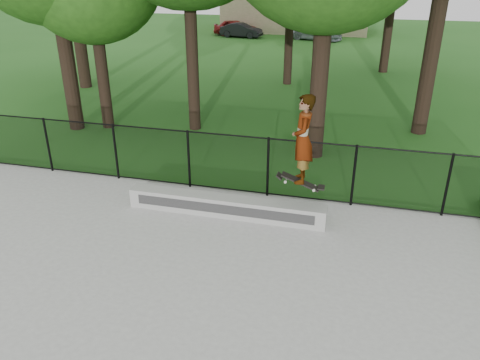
% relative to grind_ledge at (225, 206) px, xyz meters
% --- Properties ---
extents(concrete_slab, '(14.00, 12.00, 0.06)m').
position_rel_grind_ledge_xyz_m(concrete_slab, '(-1.29, -4.70, -0.25)').
color(concrete_slab, '#989893').
rests_on(concrete_slab, ground).
extents(grind_ledge, '(4.48, 0.40, 0.44)m').
position_rel_grind_ledge_xyz_m(grind_ledge, '(0.00, 0.00, 0.00)').
color(grind_ledge, '#969792').
rests_on(grind_ledge, concrete_slab).
extents(car_a, '(3.73, 2.16, 1.20)m').
position_rel_grind_ledge_xyz_m(car_a, '(-7.66, 29.24, 0.32)').
color(car_a, maroon).
rests_on(car_a, ground).
extents(car_b, '(3.10, 1.55, 1.08)m').
position_rel_grind_ledge_xyz_m(car_b, '(-6.86, 28.08, 0.26)').
color(car_b, black).
rests_on(car_b, ground).
extents(car_c, '(4.07, 2.65, 1.19)m').
position_rel_grind_ledge_xyz_m(car_c, '(-1.08, 28.17, 0.31)').
color(car_c, '#919CA4').
rests_on(car_c, ground).
extents(skater_airborne, '(0.80, 0.73, 2.05)m').
position_rel_grind_ledge_xyz_m(skater_airborne, '(1.64, -0.00, 1.70)').
color(skater_airborne, black).
rests_on(skater_airborne, ground).
extents(chainlink_fence, '(16.06, 0.06, 1.50)m').
position_rel_grind_ledge_xyz_m(chainlink_fence, '(-1.29, 1.20, 0.53)').
color(chainlink_fence, black).
rests_on(chainlink_fence, concrete_slab).
extents(distant_building, '(12.40, 6.40, 4.30)m').
position_rel_grind_ledge_xyz_m(distant_building, '(-3.29, 33.30, 1.88)').
color(distant_building, '#CEB191').
rests_on(distant_building, ground).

